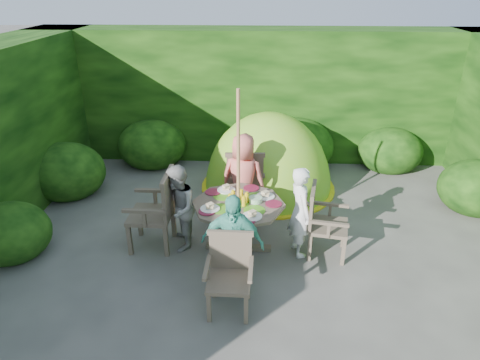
{
  "coord_description": "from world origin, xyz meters",
  "views": [
    {
      "loc": [
        -0.08,
        -4.4,
        3.35
      ],
      "look_at": [
        -0.35,
        0.86,
        0.85
      ],
      "focal_mm": 32.0,
      "sensor_mm": 36.0,
      "label": 1
    }
  ],
  "objects_px": {
    "garden_chair_back": "(245,180)",
    "garden_chair_right": "(323,221)",
    "child_back": "(243,179)",
    "dome_tent": "(268,187)",
    "child_front": "(232,243)",
    "garden_chair_left": "(157,210)",
    "child_right": "(300,212)",
    "patio_table": "(239,210)",
    "parasol_pole": "(238,176)",
    "garden_chair_front": "(230,272)",
    "child_left": "(178,208)"
  },
  "relations": [
    {
      "from": "garden_chair_left",
      "to": "garden_chair_front",
      "type": "relative_size",
      "value": 1.23
    },
    {
      "from": "garden_chair_left",
      "to": "garden_chair_front",
      "type": "xyz_separation_m",
      "value": [
        1.05,
        -1.14,
        -0.1
      ]
    },
    {
      "from": "garden_chair_front",
      "to": "patio_table",
      "type": "bearing_deg",
      "value": 89.01
    },
    {
      "from": "garden_chair_left",
      "to": "dome_tent",
      "type": "xyz_separation_m",
      "value": [
        1.5,
        1.89,
        -0.56
      ]
    },
    {
      "from": "child_back",
      "to": "child_right",
      "type": "bearing_deg",
      "value": 146.62
    },
    {
      "from": "child_right",
      "to": "child_back",
      "type": "height_order",
      "value": "child_back"
    },
    {
      "from": "garden_chair_right",
      "to": "dome_tent",
      "type": "xyz_separation_m",
      "value": [
        -0.69,
        1.95,
        -0.49
      ]
    },
    {
      "from": "child_right",
      "to": "child_back",
      "type": "distance_m",
      "value": 1.13
    },
    {
      "from": "patio_table",
      "to": "child_right",
      "type": "bearing_deg",
      "value": -1.89
    },
    {
      "from": "garden_chair_back",
      "to": "child_right",
      "type": "distance_m",
      "value": 1.35
    },
    {
      "from": "garden_chair_back",
      "to": "child_front",
      "type": "xyz_separation_m",
      "value": [
        -0.07,
        -1.89,
        0.09
      ]
    },
    {
      "from": "garden_chair_front",
      "to": "child_left",
      "type": "bearing_deg",
      "value": 125.17
    },
    {
      "from": "garden_chair_front",
      "to": "dome_tent",
      "type": "bearing_deg",
      "value": 82.68
    },
    {
      "from": "garden_chair_left",
      "to": "child_right",
      "type": "height_order",
      "value": "child_right"
    },
    {
      "from": "parasol_pole",
      "to": "garden_chair_back",
      "type": "xyz_separation_m",
      "value": [
        0.04,
        1.09,
        -0.57
      ]
    },
    {
      "from": "child_back",
      "to": "dome_tent",
      "type": "relative_size",
      "value": 0.51
    },
    {
      "from": "parasol_pole",
      "to": "dome_tent",
      "type": "relative_size",
      "value": 0.83
    },
    {
      "from": "garden_chair_back",
      "to": "dome_tent",
      "type": "relative_size",
      "value": 0.37
    },
    {
      "from": "garden_chair_right",
      "to": "garden_chair_back",
      "type": "relative_size",
      "value": 0.92
    },
    {
      "from": "dome_tent",
      "to": "garden_chair_front",
      "type": "bearing_deg",
      "value": -105.66
    },
    {
      "from": "child_right",
      "to": "child_front",
      "type": "relative_size",
      "value": 1.0
    },
    {
      "from": "garden_chair_right",
      "to": "garden_chair_left",
      "type": "height_order",
      "value": "garden_chair_left"
    },
    {
      "from": "child_right",
      "to": "garden_chair_right",
      "type": "bearing_deg",
      "value": -105.99
    },
    {
      "from": "garden_chair_front",
      "to": "child_left",
      "type": "xyz_separation_m",
      "value": [
        -0.76,
        1.13,
        0.14
      ]
    },
    {
      "from": "parasol_pole",
      "to": "child_left",
      "type": "xyz_separation_m",
      "value": [
        -0.8,
        0.03,
        -0.51
      ]
    },
    {
      "from": "child_back",
      "to": "garden_chair_back",
      "type": "bearing_deg",
      "value": -79.61
    },
    {
      "from": "patio_table",
      "to": "child_back",
      "type": "height_order",
      "value": "child_back"
    },
    {
      "from": "garden_chair_left",
      "to": "child_front",
      "type": "bearing_deg",
      "value": 52.38
    },
    {
      "from": "garden_chair_back",
      "to": "garden_chair_right",
      "type": "bearing_deg",
      "value": 131.26
    },
    {
      "from": "garden_chair_back",
      "to": "garden_chair_front",
      "type": "distance_m",
      "value": 2.2
    },
    {
      "from": "garden_chair_front",
      "to": "child_right",
      "type": "relative_size",
      "value": 0.69
    },
    {
      "from": "garden_chair_front",
      "to": "child_left",
      "type": "height_order",
      "value": "child_left"
    },
    {
      "from": "patio_table",
      "to": "garden_chair_left",
      "type": "xyz_separation_m",
      "value": [
        -1.09,
        0.04,
        -0.04
      ]
    },
    {
      "from": "patio_table",
      "to": "garden_chair_right",
      "type": "bearing_deg",
      "value": -1.27
    },
    {
      "from": "child_front",
      "to": "dome_tent",
      "type": "xyz_separation_m",
      "value": [
        0.44,
        2.73,
        -0.62
      ]
    },
    {
      "from": "patio_table",
      "to": "child_right",
      "type": "height_order",
      "value": "child_right"
    },
    {
      "from": "garden_chair_back",
      "to": "patio_table",
      "type": "bearing_deg",
      "value": 85.81
    },
    {
      "from": "garden_chair_left",
      "to": "child_back",
      "type": "xyz_separation_m",
      "value": [
        1.11,
        0.76,
        0.12
      ]
    },
    {
      "from": "child_right",
      "to": "dome_tent",
      "type": "bearing_deg",
      "value": -5.16
    },
    {
      "from": "garden_chair_front",
      "to": "child_front",
      "type": "relative_size",
      "value": 0.69
    },
    {
      "from": "patio_table",
      "to": "garden_chair_back",
      "type": "bearing_deg",
      "value": 88.06
    },
    {
      "from": "garden_chair_front",
      "to": "child_front",
      "type": "distance_m",
      "value": 0.35
    },
    {
      "from": "garden_chair_back",
      "to": "garden_chair_front",
      "type": "height_order",
      "value": "garden_chair_back"
    },
    {
      "from": "garden_chair_back",
      "to": "child_front",
      "type": "height_order",
      "value": "child_front"
    },
    {
      "from": "patio_table",
      "to": "parasol_pole",
      "type": "relative_size",
      "value": 0.57
    },
    {
      "from": "garden_chair_left",
      "to": "garden_chair_back",
      "type": "height_order",
      "value": "garden_chair_left"
    },
    {
      "from": "garden_chair_right",
      "to": "garden_chair_back",
      "type": "xyz_separation_m",
      "value": [
        -1.06,
        1.11,
        0.04
      ]
    },
    {
      "from": "child_right",
      "to": "child_front",
      "type": "bearing_deg",
      "value": 116.81
    },
    {
      "from": "garden_chair_left",
      "to": "patio_table",
      "type": "bearing_deg",
      "value": 88.74
    },
    {
      "from": "garden_chair_back",
      "to": "child_front",
      "type": "distance_m",
      "value": 1.89
    }
  ]
}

